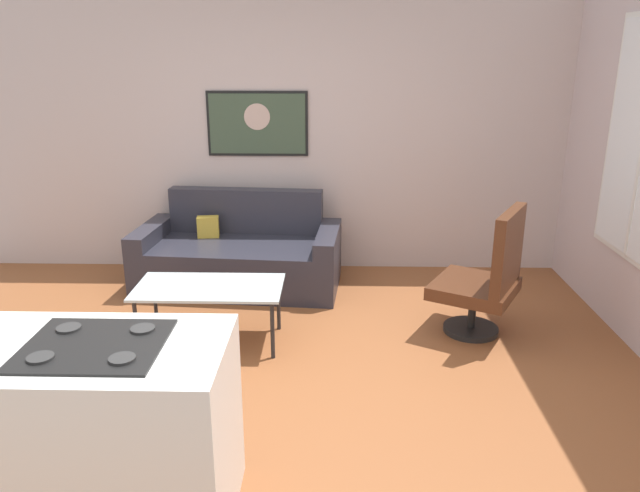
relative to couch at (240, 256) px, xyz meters
name	(u,v)px	position (x,y,z in m)	size (l,w,h in m)	color
ground	(275,392)	(0.50, -1.87, -0.30)	(6.40, 6.40, 0.04)	brown
back_wall	(296,128)	(0.50, 0.56, 1.12)	(6.40, 0.05, 2.80)	beige
couch	(240,256)	(0.00, 0.00, 0.00)	(1.91, 1.04, 0.85)	#2A2934
coffee_table	(209,291)	(-0.04, -1.20, 0.14)	(1.08, 0.57, 0.46)	silver
armchair	(487,278)	(2.05, -1.01, 0.19)	(0.81, 0.82, 1.01)	black
kitchen_counter	(36,433)	(-0.48, -3.02, 0.17)	(1.79, 0.71, 0.92)	silver
wall_painting	(257,124)	(0.14, 0.51, 1.17)	(0.97, 0.03, 0.61)	black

